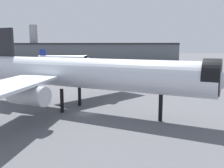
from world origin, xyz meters
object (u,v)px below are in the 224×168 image
at_px(airliner_near_gate, 80,74).
at_px(traffic_cone_wingtip, 146,86).
at_px(airliner_far_taxiway, 62,58).
at_px(baggage_cart_trailing, 202,92).
at_px(traffic_cone_near_nose, 182,92).

xyz_separation_m(airliner_near_gate, traffic_cone_wingtip, (17.62, 32.86, -8.07)).
height_order(airliner_near_gate, traffic_cone_wingtip, airliner_near_gate).
height_order(airliner_far_taxiway, traffic_cone_wingtip, airliner_far_taxiway).
bearing_deg(baggage_cart_trailing, airliner_far_taxiway, 168.16).
relative_size(baggage_cart_trailing, traffic_cone_wingtip, 5.12).
distance_m(airliner_far_taxiway, baggage_cart_trailing, 130.89).
distance_m(traffic_cone_near_nose, traffic_cone_wingtip, 14.97).
bearing_deg(airliner_near_gate, traffic_cone_near_nose, 61.78).
distance_m(airliner_far_taxiway, traffic_cone_near_nose, 126.19).
relative_size(airliner_near_gate, traffic_cone_near_nose, 81.07).
bearing_deg(airliner_far_taxiway, traffic_cone_near_nose, -54.81).
xyz_separation_m(airliner_near_gate, airliner_far_taxiway, (-36.07, 130.59, -3.10)).
bearing_deg(traffic_cone_near_nose, airliner_near_gate, -141.80).
relative_size(airliner_near_gate, baggage_cart_trailing, 21.46).
bearing_deg(airliner_near_gate, baggage_cart_trailing, 54.15).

